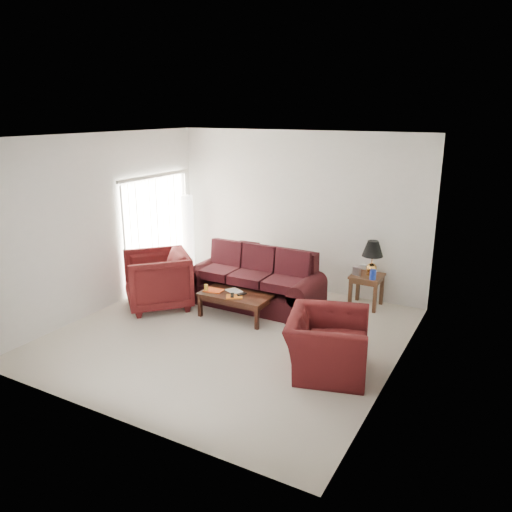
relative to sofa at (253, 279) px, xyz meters
The scene contains 19 objects.
floor 1.37m from the sofa, 77.65° to the right, with size 5.00×5.00×0.00m, color #BDB2A1.
blinds 2.23m from the sofa, behind, with size 0.10×2.00×2.16m, color silver.
sofa is the anchor object (origin of this frame).
throw_pillow 0.94m from the sofa, 124.50° to the left, with size 0.39×0.11×0.39m, color black.
end_table 2.00m from the sofa, 27.04° to the left, with size 0.53×0.53×0.58m, color #4C1F1A, non-canonical shape.
table_lamp 2.10m from the sofa, 27.79° to the left, with size 0.36×0.36×0.61m, color #C2843C, non-canonical shape.
clock 1.81m from the sofa, 26.38° to the left, with size 0.15×0.05×0.15m, color silver.
blue_canister 2.06m from the sofa, 20.41° to the left, with size 0.11×0.11×0.17m, color #1931A2.
picture_frame 2.00m from the sofa, 34.93° to the left, with size 0.14×0.02×0.18m, color #B2B2B6.
floor_lamp 2.20m from the sofa, 157.47° to the left, with size 0.28×0.28×1.71m, color white, non-canonical shape.
armchair_left 1.68m from the sofa, 148.87° to the right, with size 1.06×1.09×0.99m, color #450F10.
armchair_right 2.52m from the sofa, 38.03° to the right, with size 1.18×1.03×0.77m, color #410F10.
coffee_table 0.69m from the sofa, 89.32° to the right, with size 1.19×0.59×0.42m, color black, non-canonical shape.
magazine_red 0.78m from the sofa, 119.97° to the right, with size 0.30×0.23×0.02m, color #DA4715.
magazine_white 0.54m from the sofa, 98.21° to the right, with size 0.26×0.20×0.01m, color silver.
magazine_orange 0.76m from the sofa, 84.86° to the right, with size 0.26×0.20×0.02m, color orange.
remote_a 0.77m from the sofa, 87.46° to the right, with size 0.05×0.18×0.02m, color black.
remote_b 0.66m from the sofa, 77.47° to the right, with size 0.05×0.17×0.02m, color black.
yellow_glass 0.89m from the sofa, 123.38° to the right, with size 0.07×0.07×0.12m, color gold.
Camera 1 is at (3.76, -6.02, 3.35)m, focal length 35.00 mm.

